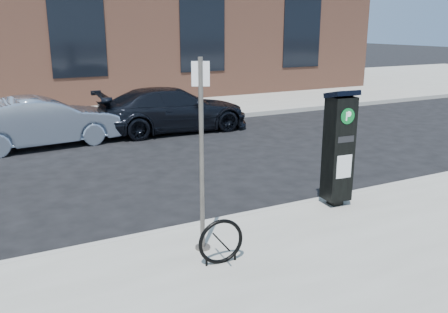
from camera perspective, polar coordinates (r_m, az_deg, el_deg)
ground at (r=7.78m, az=1.05°, el=-8.13°), size 120.00×120.00×0.00m
sidewalk_far at (r=20.78m, az=-17.62°, el=6.36°), size 60.00×12.00×0.15m
curb_near at (r=7.74m, az=1.12°, el=-7.67°), size 60.00×0.12×0.16m
curb_far at (r=15.01m, az=-13.60°, el=3.36°), size 60.00×0.12×0.16m
building at (r=23.54m, az=-19.80°, el=17.14°), size 28.00×10.05×8.25m
parking_kiosk at (r=8.12m, az=13.62°, el=1.12°), size 0.48×0.44×1.98m
sign_pole at (r=6.20m, az=-2.71°, el=-0.24°), size 0.22×0.21×2.59m
bike_rack at (r=6.16m, az=-0.38°, el=-10.23°), size 0.61×0.09×0.61m
car_silver at (r=13.42m, az=-20.99°, el=3.91°), size 4.12×1.75×1.32m
car_dark at (r=14.47m, az=-6.12°, el=5.65°), size 4.65×2.03×1.33m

